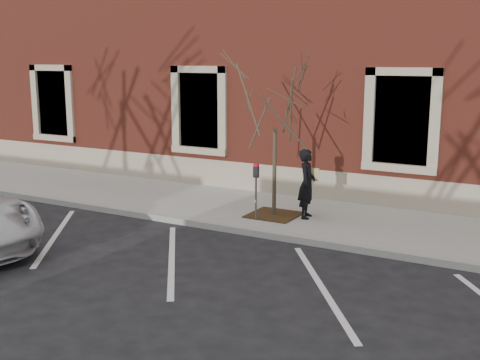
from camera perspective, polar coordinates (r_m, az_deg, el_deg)
The scene contains 9 objects.
ground at distance 13.94m, azimuth -1.21°, elevation -4.87°, with size 120.00×120.00×0.00m, color #28282B.
sidewalk_near at distance 15.40m, azimuth 2.09°, elevation -2.99°, with size 40.00×3.50×0.15m, color #B4B2A9.
curb_near at distance 13.88m, azimuth -1.31°, elevation -4.62°, with size 40.00×0.12×0.15m, color #9E9E99.
parking_stripes at distance 12.18m, azimuth -6.49°, elevation -7.37°, with size 28.00×4.40×0.01m, color silver, non-canonical shape.
building_civic at distance 20.43m, azimuth 10.02°, elevation 11.52°, with size 40.00×8.62×8.00m.
man at distance 14.42m, azimuth 6.36°, elevation -0.36°, with size 0.61×0.40×1.66m, color black.
parking_meter at distance 14.14m, azimuth 1.53°, elevation -0.10°, with size 0.12×0.09×1.34m.
tree_grate at distance 14.73m, azimuth 3.23°, elevation -3.31°, with size 1.17×1.17×0.03m, color #443016.
sapling at distance 14.28m, azimuth 3.36°, elevation 7.32°, with size 2.35×2.35×3.92m.
Camera 1 is at (6.78, -11.53, 3.93)m, focal length 45.00 mm.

